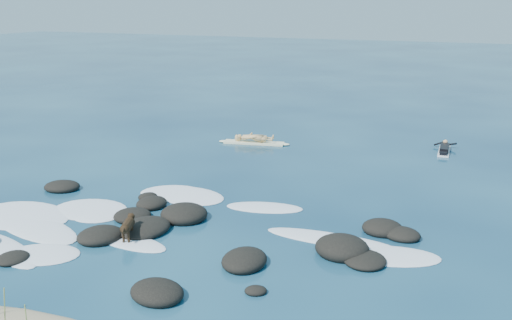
% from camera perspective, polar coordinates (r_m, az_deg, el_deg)
% --- Properties ---
extents(ground, '(160.00, 160.00, 0.00)m').
position_cam_1_polar(ground, '(17.57, -5.27, -6.10)').
color(ground, '#0A2642').
rests_on(ground, ground).
extents(reef_rocks, '(13.17, 7.03, 0.65)m').
position_cam_1_polar(reef_rocks, '(16.43, -5.68, -7.27)').
color(reef_rocks, black).
rests_on(reef_rocks, ground).
extents(breaking_foam, '(14.37, 8.00, 0.12)m').
position_cam_1_polar(breaking_foam, '(17.86, -12.28, -6.01)').
color(breaking_foam, white).
rests_on(breaking_foam, ground).
extents(standing_surfer_rig, '(3.37, 1.11, 1.92)m').
position_cam_1_polar(standing_surfer_rig, '(26.47, -0.21, 3.22)').
color(standing_surfer_rig, '#FAF8C8').
rests_on(standing_surfer_rig, ground).
extents(paddling_surfer_rig, '(1.01, 2.26, 0.39)m').
position_cam_1_polar(paddling_surfer_rig, '(26.55, 18.31, 1.06)').
color(paddling_surfer_rig, white).
rests_on(paddling_surfer_rig, ground).
extents(dog, '(0.52, 1.08, 0.71)m').
position_cam_1_polar(dog, '(16.36, -12.68, -6.36)').
color(dog, black).
rests_on(dog, ground).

